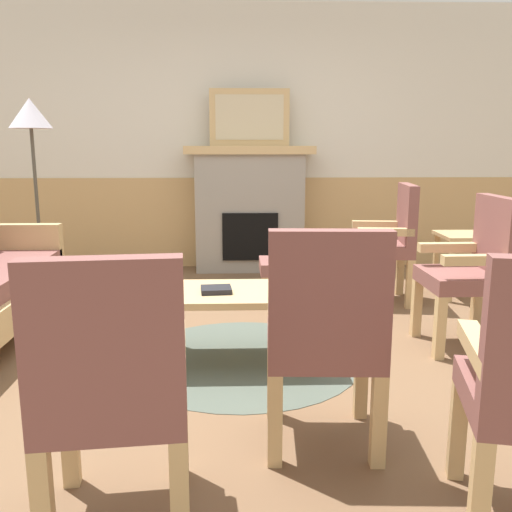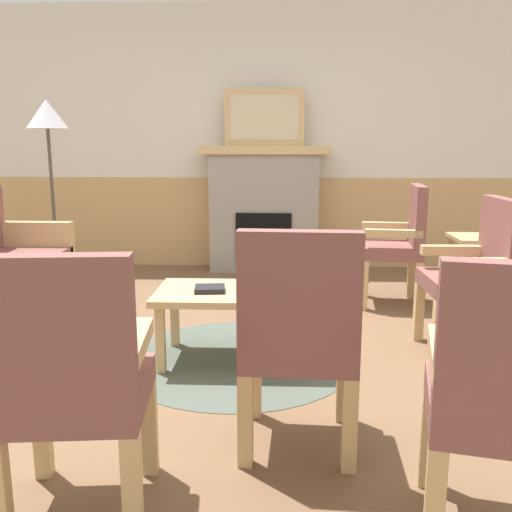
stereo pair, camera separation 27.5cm
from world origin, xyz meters
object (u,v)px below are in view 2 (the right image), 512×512
(fireplace, at_px, (264,208))
(armchair_corner_left, at_px, (299,331))
(armchair_front_left, at_px, (71,377))
(floor_lamp_by_couch, at_px, (48,126))
(armchair_by_window_left, at_px, (400,239))
(armchair_near_fireplace, at_px, (477,269))
(framed_picture, at_px, (264,117))
(coffee_table, at_px, (236,299))
(book_on_table, at_px, (210,289))
(side_table, at_px, (479,250))
(armchair_front_center, at_px, (510,392))
(footstool, at_px, (291,270))

(fireplace, relative_size, armchair_corner_left, 1.33)
(armchair_front_left, relative_size, floor_lamp_by_couch, 0.58)
(armchair_by_window_left, bearing_deg, armchair_near_fireplace, -77.00)
(framed_picture, xyz_separation_m, coffee_table, (-0.10, -2.49, -1.17))
(coffee_table, bearing_deg, book_on_table, -166.51)
(armchair_near_fireplace, relative_size, armchair_corner_left, 1.00)
(side_table, bearing_deg, book_on_table, -145.58)
(armchair_front_left, bearing_deg, armchair_front_center, -2.36)
(book_on_table, height_order, footstool, book_on_table)
(coffee_table, distance_m, floor_lamp_by_couch, 2.67)
(armchair_by_window_left, height_order, floor_lamp_by_couch, floor_lamp_by_couch)
(fireplace, height_order, armchair_near_fireplace, fireplace)
(footstool, distance_m, armchair_near_fireplace, 1.57)
(framed_picture, bearing_deg, armchair_by_window_left, -47.10)
(framed_picture, bearing_deg, book_on_table, -95.73)
(floor_lamp_by_couch, bearing_deg, framed_picture, 23.04)
(fireplace, relative_size, footstool, 3.25)
(framed_picture, bearing_deg, floor_lamp_by_couch, -156.96)
(fireplace, distance_m, footstool, 1.32)
(floor_lamp_by_couch, bearing_deg, coffee_table, -43.46)
(footstool, relative_size, armchair_corner_left, 0.41)
(armchair_front_center, bearing_deg, armchair_near_fireplace, 74.01)
(armchair_corner_left, bearing_deg, armchair_front_center, -40.97)
(floor_lamp_by_couch, bearing_deg, book_on_table, -46.68)
(fireplace, bearing_deg, framed_picture, 90.00)
(side_table, bearing_deg, armchair_near_fireplace, -110.06)
(coffee_table, relative_size, book_on_table, 5.39)
(armchair_front_center, xyz_separation_m, armchair_corner_left, (-0.64, 0.55, 0.00))
(armchair_near_fireplace, xyz_separation_m, armchair_by_window_left, (-0.25, 1.08, 0.00))
(coffee_table, height_order, armchair_front_center, armchair_front_center)
(armchair_front_left, bearing_deg, coffee_table, 73.89)
(armchair_near_fireplace, bearing_deg, armchair_front_left, -138.46)
(armchair_front_left, height_order, armchair_front_center, same)
(side_table, bearing_deg, coffee_table, -144.21)
(framed_picture, distance_m, side_table, 2.41)
(fireplace, bearing_deg, side_table, -31.23)
(side_table, bearing_deg, armchair_front_left, -129.13)
(coffee_table, xyz_separation_m, armchair_near_fireplace, (1.48, 0.19, 0.15))
(footstool, height_order, armchair_by_window_left, armchair_by_window_left)
(fireplace, distance_m, armchair_near_fireplace, 2.68)
(armchair_by_window_left, distance_m, armchair_front_left, 3.24)
(footstool, relative_size, armchair_by_window_left, 0.41)
(book_on_table, xyz_separation_m, armchair_by_window_left, (1.39, 1.30, 0.08))
(framed_picture, distance_m, book_on_table, 2.77)
(armchair_near_fireplace, relative_size, armchair_front_center, 1.00)
(footstool, bearing_deg, armchair_front_left, -106.03)
(framed_picture, relative_size, book_on_table, 4.50)
(framed_picture, relative_size, floor_lamp_by_couch, 0.48)
(framed_picture, xyz_separation_m, armchair_by_window_left, (1.14, -1.22, -1.02))
(framed_picture, relative_size, armchair_near_fireplace, 0.82)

